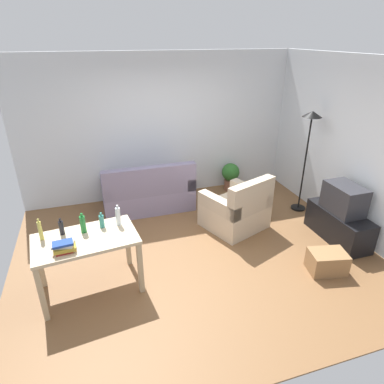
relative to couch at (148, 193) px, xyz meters
The scene contains 17 objects.
ground_plane 1.67m from the couch, 75.96° to the right, with size 5.20×4.40×0.02m, color brown.
wall_rear 1.27m from the couch, 57.03° to the left, with size 5.20×0.10×2.70m, color silver.
wall_right 3.55m from the couch, 27.92° to the right, with size 0.10×4.40×2.70m, color silver.
couch is the anchor object (origin of this frame).
tv_stand 3.27m from the couch, 35.82° to the right, with size 0.44×1.10×0.48m.
tv 3.29m from the couch, 35.78° to the right, with size 0.41×0.60×0.44m.
torchiere_lamp 2.99m from the couch, 18.01° to the right, with size 0.32×0.32×1.81m.
desk 2.26m from the couch, 119.68° to the right, with size 1.27×0.84×0.76m.
potted_plant 1.80m from the couch, ahead, with size 0.36×0.36×0.57m.
armchair 1.69m from the couch, 41.26° to the right, with size 1.14×1.11×0.92m.
storage_box 3.22m from the couch, 52.41° to the right, with size 0.48×0.34×0.30m, color olive.
bottle_squat 2.48m from the couch, 131.03° to the right, with size 0.05×0.05×0.28m.
bottle_dark 2.30m from the couch, 127.54° to the right, with size 0.06×0.06×0.21m.
bottle_green 2.19m from the couch, 121.65° to the right, with size 0.07×0.07×0.26m.
bottle_tall 2.03m from the couch, 116.93° to the right, with size 0.06×0.06×0.20m.
bottle_clear 1.97m from the couch, 111.33° to the right, with size 0.06×0.06×0.28m.
book_stack 2.58m from the couch, 121.63° to the right, with size 0.26×0.20×0.12m.
Camera 1 is at (-1.30, -3.91, 2.94)m, focal length 31.18 mm.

